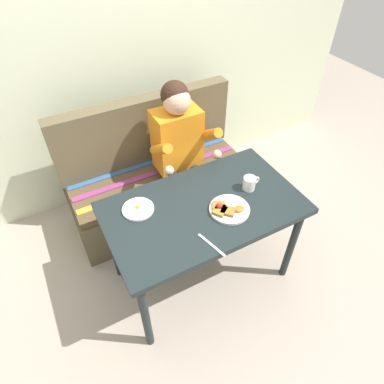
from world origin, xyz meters
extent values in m
plane|color=#A89A8B|center=(0.00, 0.00, 0.00)|extent=(8.00, 8.00, 0.00)
cube|color=beige|center=(0.00, 1.27, 1.30)|extent=(4.40, 0.10, 2.60)
cube|color=black|center=(0.00, 0.00, 0.71)|extent=(1.20, 0.70, 0.04)
cylinder|color=black|center=(-0.54, -0.29, 0.34)|extent=(0.05, 0.05, 0.69)
cylinder|color=black|center=(0.54, -0.29, 0.34)|extent=(0.05, 0.05, 0.69)
cylinder|color=black|center=(-0.54, 0.29, 0.34)|extent=(0.05, 0.05, 0.69)
cylinder|color=black|center=(0.54, 0.29, 0.34)|extent=(0.05, 0.05, 0.69)
cube|color=brown|center=(0.00, 0.72, 0.20)|extent=(1.44, 0.56, 0.40)
cube|color=brown|center=(0.00, 0.72, 0.43)|extent=(1.40, 0.52, 0.06)
cube|color=brown|center=(0.00, 0.94, 0.73)|extent=(1.44, 0.12, 0.54)
cube|color=yellow|center=(0.00, 0.58, 0.46)|extent=(1.38, 0.05, 0.01)
cube|color=#93387A|center=(0.00, 0.72, 0.46)|extent=(1.38, 0.05, 0.01)
cube|color=#336099|center=(0.00, 0.86, 0.46)|extent=(1.38, 0.05, 0.01)
cube|color=orange|center=(0.15, 0.66, 0.76)|extent=(0.34, 0.22, 0.48)
sphere|color=#DBAD89|center=(0.15, 0.64, 1.09)|extent=(0.19, 0.19, 0.19)
sphere|color=#331E14|center=(0.15, 0.67, 1.12)|extent=(0.19, 0.19, 0.19)
cylinder|color=orange|center=(-0.04, 0.52, 0.83)|extent=(0.07, 0.29, 0.23)
cylinder|color=orange|center=(0.34, 0.52, 0.83)|extent=(0.07, 0.29, 0.23)
sphere|color=#DBAD89|center=(-0.04, 0.40, 0.73)|extent=(0.07, 0.07, 0.07)
sphere|color=#DBAD89|center=(0.34, 0.40, 0.73)|extent=(0.07, 0.07, 0.07)
cylinder|color=#232333|center=(0.06, 0.49, 0.52)|extent=(0.09, 0.34, 0.09)
cylinder|color=#232333|center=(0.06, 0.32, 0.26)|extent=(0.08, 0.08, 0.52)
cube|color=black|center=(0.06, 0.26, 0.03)|extent=(0.09, 0.20, 0.05)
cylinder|color=#232333|center=(0.23, 0.49, 0.52)|extent=(0.09, 0.34, 0.09)
cylinder|color=#232333|center=(0.23, 0.32, 0.26)|extent=(0.08, 0.08, 0.52)
cube|color=black|center=(0.23, 0.26, 0.03)|extent=(0.09, 0.20, 0.05)
cylinder|color=white|center=(0.12, -0.10, 0.74)|extent=(0.24, 0.24, 0.02)
cube|color=olive|center=(0.09, -0.13, 0.76)|extent=(0.10, 0.10, 0.02)
cube|color=olive|center=(0.05, -0.10, 0.76)|extent=(0.10, 0.10, 0.02)
cube|color=#9F672C|center=(0.07, -0.06, 0.76)|extent=(0.10, 0.10, 0.02)
sphere|color=red|center=(0.06, -0.07, 0.76)|extent=(0.04, 0.04, 0.04)
ellipsoid|color=#CC6623|center=(0.16, -0.14, 0.76)|extent=(0.06, 0.05, 0.02)
cylinder|color=white|center=(-0.36, 0.16, 0.74)|extent=(0.19, 0.19, 0.01)
ellipsoid|color=white|center=(-0.36, 0.16, 0.75)|extent=(0.09, 0.08, 0.01)
sphere|color=yellow|center=(-0.36, 0.15, 0.76)|extent=(0.03, 0.03, 0.03)
cylinder|color=white|center=(0.33, 0.00, 0.77)|extent=(0.08, 0.08, 0.09)
cylinder|color=brown|center=(0.33, 0.00, 0.81)|extent=(0.07, 0.07, 0.01)
torus|color=white|center=(0.38, 0.00, 0.78)|extent=(0.05, 0.01, 0.05)
cube|color=silver|center=(-0.11, -0.28, 0.73)|extent=(0.06, 0.20, 0.00)
camera|label=1|loc=(-0.72, -1.20, 2.18)|focal=31.10mm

